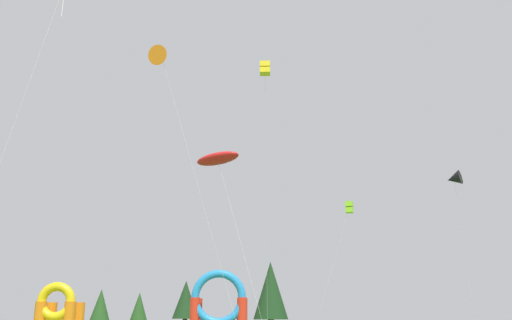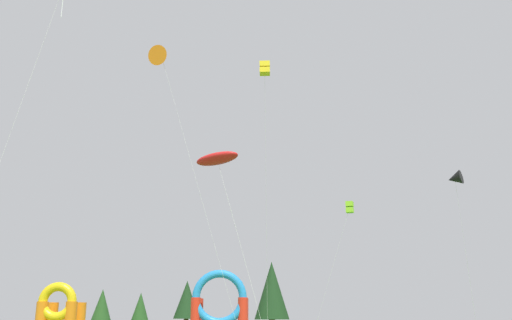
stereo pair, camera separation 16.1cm
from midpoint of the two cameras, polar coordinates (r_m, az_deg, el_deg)
name	(u,v)px [view 2 (the right image)]	position (r m, az deg, el deg)	size (l,w,h in m)	color
kite_red_parafoil	(217,159)	(31.64, -3.88, 0.12)	(4.59, 2.78, 11.56)	red
kite_yellow_box	(265,69)	(38.51, 1.03, 9.28)	(0.71, 5.55, 19.27)	yellow
kite_black_delta	(455,179)	(54.22, 19.82, -1.80)	(2.43, 3.24, 15.53)	black
kite_lime_box	(350,208)	(45.16, 9.69, -4.84)	(3.83, 1.60, 11.40)	#8CD826
kite_orange_delta	(162,57)	(43.51, -9.55, 10.37)	(7.61, 3.10, 22.42)	orange
inflatable_blue_arch	(220,315)	(61.16, -3.67, -15.64)	(5.99, 3.68, 7.44)	#268CD8
inflatable_red_slide	(59,319)	(71.65, -19.48, -15.12)	(4.73, 4.72, 6.56)	yellow
tree_row_2	(102,307)	(80.29, -15.49, -14.31)	(2.91, 2.91, 6.33)	#4C331E
tree_row_3	(140,309)	(79.82, -11.74, -14.74)	(2.70, 2.70, 5.91)	#4C331E
tree_row_4	(187,300)	(73.32, -7.06, -14.08)	(3.29, 3.29, 7.11)	#4C331E
tree_row_5	(272,291)	(75.53, 1.69, -13.25)	(4.58, 4.58, 9.80)	#4C331E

